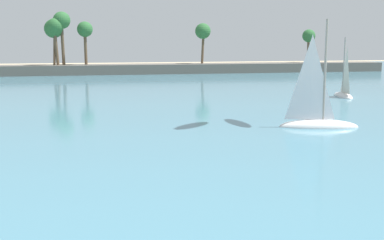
% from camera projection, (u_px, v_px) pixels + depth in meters
% --- Properties ---
extents(sea, '(220.00, 116.76, 0.06)m').
position_uv_depth(sea, '(103.00, 83.00, 69.22)').
color(sea, teal).
rests_on(sea, ground).
extents(palm_headland, '(109.38, 6.00, 12.18)m').
position_uv_depth(palm_headland, '(86.00, 62.00, 86.12)').
color(palm_headland, '#605B54').
rests_on(palm_headland, ground).
extents(sailboat_near_shore, '(5.77, 2.89, 8.03)m').
position_uv_depth(sailboat_near_shore, '(317.00, 117.00, 33.60)').
color(sailboat_near_shore, white).
rests_on(sailboat_near_shore, sea).
extents(sailboat_mid_bay, '(2.27, 4.88, 6.81)m').
position_uv_depth(sailboat_mid_bay, '(344.00, 91.00, 51.83)').
color(sailboat_mid_bay, white).
rests_on(sailboat_mid_bay, sea).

